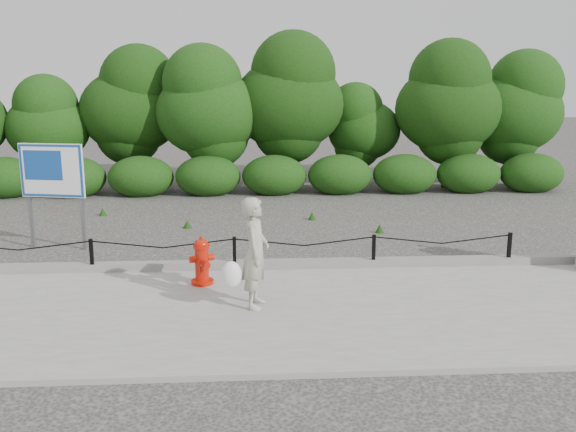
% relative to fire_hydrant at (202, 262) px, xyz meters
% --- Properties ---
extents(ground, '(90.00, 90.00, 0.00)m').
position_rel_fire_hydrant_xyz_m(ground, '(0.51, 0.76, -0.46)').
color(ground, '#2D2B28').
rests_on(ground, ground).
extents(sidewalk, '(14.00, 4.00, 0.08)m').
position_rel_fire_hydrant_xyz_m(sidewalk, '(0.51, -1.24, -0.42)').
color(sidewalk, gray).
rests_on(sidewalk, ground).
extents(curb, '(14.00, 0.22, 0.14)m').
position_rel_fire_hydrant_xyz_m(curb, '(0.51, 0.81, -0.31)').
color(curb, slate).
rests_on(curb, sidewalk).
extents(chain_barrier, '(10.06, 0.06, 0.60)m').
position_rel_fire_hydrant_xyz_m(chain_barrier, '(0.51, 0.76, -0.01)').
color(chain_barrier, black).
rests_on(chain_barrier, sidewalk).
extents(treeline, '(20.32, 3.65, 4.77)m').
position_rel_fire_hydrant_xyz_m(treeline, '(1.24, 9.67, 2.10)').
color(treeline, black).
rests_on(treeline, ground).
extents(fire_hydrant, '(0.48, 0.48, 0.80)m').
position_rel_fire_hydrant_xyz_m(fire_hydrant, '(0.00, 0.00, 0.00)').
color(fire_hydrant, '#BD1507').
rests_on(fire_hydrant, sidewalk).
extents(pedestrian, '(0.74, 0.66, 1.66)m').
position_rel_fire_hydrant_xyz_m(pedestrian, '(0.86, -1.09, 0.43)').
color(pedestrian, '#A4A38C').
rests_on(pedestrian, sidewalk).
extents(advertising_sign, '(1.33, 0.36, 2.16)m').
position_rel_fire_hydrant_xyz_m(advertising_sign, '(-3.16, 2.62, 1.06)').
color(advertising_sign, slate).
rests_on(advertising_sign, ground).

